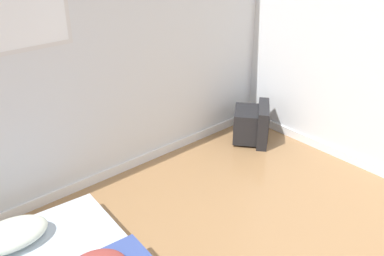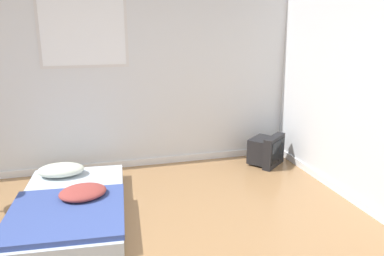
% 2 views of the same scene
% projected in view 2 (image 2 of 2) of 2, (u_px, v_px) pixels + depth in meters
% --- Properties ---
extents(wall_back, '(7.38, 0.08, 2.60)m').
position_uv_depth(wall_back, '(100.00, 70.00, 4.61)').
color(wall_back, silver).
rests_on(wall_back, ground_plane).
extents(mattress_bed, '(1.16, 1.83, 0.30)m').
position_uv_depth(mattress_bed, '(70.00, 204.00, 3.72)').
color(mattress_bed, silver).
rests_on(mattress_bed, ground_plane).
extents(crt_tv, '(0.56, 0.55, 0.41)m').
position_uv_depth(crt_tv, '(266.00, 150.00, 5.03)').
color(crt_tv, black).
rests_on(crt_tv, ground_plane).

